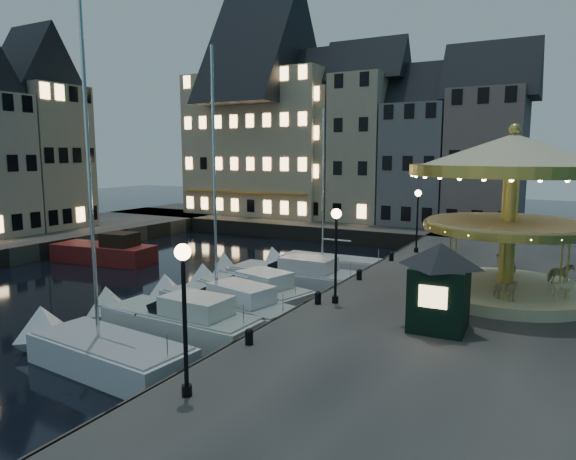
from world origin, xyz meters
The scene contains 30 objects.
ground centered at (0.00, 0.00, 0.00)m, with size 160.00×160.00×0.00m, color black.
quay_east centered at (14.00, 6.00, 0.65)m, with size 16.00×56.00×1.30m, color #474442.
quay_north centered at (-8.00, 28.00, 0.65)m, with size 44.00×12.00×1.30m, color #474442.
quaywall_e centered at (6.00, 6.00, 0.65)m, with size 0.15×44.00×1.30m, color #47423A.
quaywall_n centered at (-6.00, 22.00, 0.65)m, with size 48.00×0.15×1.30m, color #47423A.
quaywall_w centered at (-18.00, 2.00, 0.65)m, with size 0.15×44.00×1.30m, color #47423A.
streetlamp_a centered at (7.20, -9.00, 4.02)m, with size 0.44×0.44×4.17m.
streetlamp_b centered at (7.20, 1.00, 4.02)m, with size 0.44×0.44×4.17m.
streetlamp_c centered at (7.20, 14.50, 4.02)m, with size 0.44×0.44×4.17m.
bollard_a centered at (6.60, -5.00, 1.60)m, with size 0.30×0.30×0.57m.
bollard_b centered at (6.60, 0.50, 1.60)m, with size 0.30×0.30×0.57m.
bollard_c centered at (6.60, 5.50, 1.60)m, with size 0.30×0.30×0.57m.
bollard_d centered at (6.60, 11.00, 1.60)m, with size 0.30×0.30×0.57m.
townhouse_na centered at (-19.50, 30.00, 7.78)m, with size 5.50×8.00×12.80m.
townhouse_nb centered at (-14.05, 30.00, 8.28)m, with size 6.16×8.00×13.80m.
townhouse_nc centered at (-8.00, 30.00, 8.78)m, with size 6.82×8.00×14.80m.
townhouse_nd centered at (-2.25, 30.00, 9.28)m, with size 5.50×8.00×15.80m.
townhouse_ne centered at (3.20, 30.00, 7.78)m, with size 6.16×8.00×12.80m.
townhouse_nf centered at (9.25, 30.00, 8.28)m, with size 6.82×8.00×13.80m.
townhouse_wc centered at (-26.00, 10.95, 8.48)m, with size 8.80×5.50×14.20m.
hotel_corner centered at (-14.00, 30.00, 9.78)m, with size 17.60×9.00×16.80m.
motorboat_a centered at (1.17, -6.67, 0.54)m, with size 7.67×3.06×12.74m.
motorboat_b centered at (1.38, -2.88, 0.64)m, with size 8.29×2.62×2.15m.
motorboat_c centered at (1.91, -0.13, 0.68)m, with size 8.70×3.87×11.52m.
motorboat_d centered at (1.63, 2.57, 0.64)m, with size 7.50×4.02×2.15m.
motorboat_e centered at (1.73, 6.63, 0.64)m, with size 8.89×2.74×2.15m.
motorboat_f centered at (2.05, 11.02, 0.53)m, with size 8.01×2.19×10.65m.
red_fishing_boat centered at (-13.27, 6.52, 0.70)m, with size 7.86×3.57×5.98m.
carousel centered at (13.60, 5.82, 6.44)m, with size 8.93×8.93×7.81m.
ticket_kiosk centered at (11.93, -0.31, 3.51)m, with size 3.17×3.17×3.71m.
Camera 1 is at (15.86, -19.13, 7.75)m, focal length 32.00 mm.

